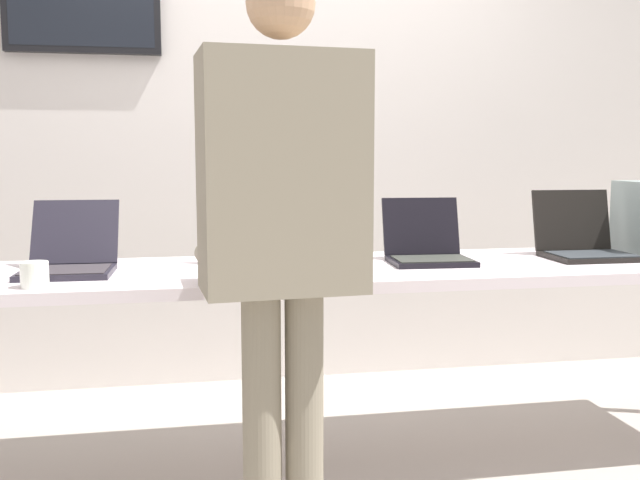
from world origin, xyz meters
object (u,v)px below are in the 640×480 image
(laptop_station_1, at_px, (70,256))
(laptop_station_3, at_px, (427,247))
(coffee_mug, at_px, (35,275))
(person, at_px, (281,217))
(laptop_station_4, at_px, (583,242))
(workbench, at_px, (318,279))
(laptop_station_2, at_px, (257,250))

(laptop_station_1, bearing_deg, laptop_station_3, 0.03)
(coffee_mug, bearing_deg, laptop_station_3, 11.86)
(person, bearing_deg, laptop_station_4, 27.00)
(workbench, relative_size, person, 2.15)
(laptop_station_1, distance_m, person, 0.96)
(laptop_station_3, bearing_deg, person, -134.54)
(laptop_station_4, relative_size, person, 0.20)
(person, bearing_deg, laptop_station_3, 45.46)
(laptop_station_1, xyz_separation_m, laptop_station_4, (1.98, 0.01, 0.00))
(workbench, height_order, coffee_mug, coffee_mug)
(workbench, distance_m, laptop_station_2, 0.25)
(workbench, xyz_separation_m, laptop_station_3, (0.43, 0.04, 0.10))
(workbench, bearing_deg, laptop_station_2, 173.59)
(laptop_station_1, height_order, laptop_station_3, laptop_station_1)
(workbench, bearing_deg, laptop_station_1, 177.47)
(laptop_station_1, xyz_separation_m, coffee_mug, (-0.06, -0.29, -0.02))
(laptop_station_4, distance_m, person, 1.49)
(workbench, relative_size, laptop_station_2, 10.17)
(workbench, distance_m, coffee_mug, 0.98)
(workbench, distance_m, person, 0.72)
(person, height_order, coffee_mug, person)
(laptop_station_3, bearing_deg, workbench, -174.75)
(laptop_station_1, height_order, person, person)
(laptop_station_4, xyz_separation_m, person, (-1.31, -0.67, 0.18))
(workbench, distance_m, laptop_station_4, 1.10)
(laptop_station_1, bearing_deg, person, -44.63)
(workbench, relative_size, laptop_station_4, 10.70)
(laptop_station_3, bearing_deg, coffee_mug, -168.14)
(laptop_station_1, distance_m, coffee_mug, 0.30)
(laptop_station_2, height_order, coffee_mug, laptop_station_2)
(laptop_station_2, xyz_separation_m, laptop_station_3, (0.66, 0.01, -0.01))
(laptop_station_2, bearing_deg, coffee_mug, -159.07)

